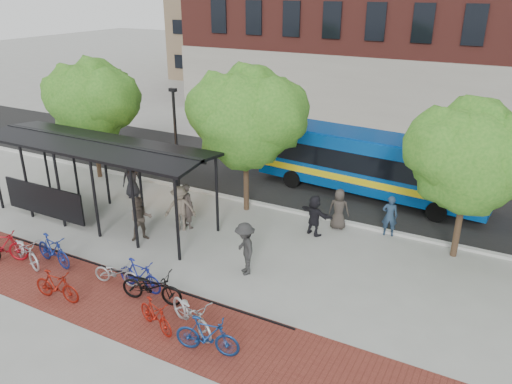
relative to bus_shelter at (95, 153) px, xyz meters
The scene contains 29 objects.
ground 8.68m from the bus_shelter, ahead, with size 160.00×160.00×0.00m, color #9E9E99.
asphalt_street 12.12m from the bus_shelter, 46.19° to the left, with size 160.00×8.00×0.01m, color black.
curb 9.74m from the bus_shelter, 28.84° to the left, with size 160.00×0.25×0.12m, color #B7B7B2.
brick_strip 8.19m from the bus_shelter, 36.40° to the right, with size 24.00×3.00×0.01m, color maroon.
bike_rack_rail 6.74m from the bus_shelter, 36.84° to the right, with size 12.00×0.05×0.95m, color black.
bus_shelter is the anchor object (origin of this frame).
tree_a 5.52m from the bus_shelter, 134.60° to the left, with size 4.90×4.00×6.18m.
tree_b 6.64m from the bus_shelter, 36.21° to the left, with size 5.15×4.20×6.47m.
tree_c 14.77m from the bus_shelter, 15.06° to the left, with size 4.66×3.80×5.92m.
lamp_post_left 4.24m from the bus_shelter, 74.47° to the left, with size 0.35×0.20×5.12m.
bus 12.57m from the bus_shelter, 40.21° to the left, with size 11.37×3.51×3.02m.
bike_1 5.10m from the bus_shelter, 98.27° to the right, with size 0.56×1.98×1.19m, color maroon.
bike_2 4.91m from the bus_shelter, 84.87° to the right, with size 0.73×2.08×1.09m, color #B2B3B5.
bike_3 4.66m from the bus_shelter, 71.45° to the right, with size 0.55×1.93×1.16m, color navy.
bike_5 6.66m from the bus_shelter, 59.28° to the right, with size 0.50×1.76×1.06m, color maroon.
bike_6 6.16m from the bus_shelter, 41.29° to the right, with size 0.59×1.70×0.89m, color #9B9B9E.
bike_7 6.73m from the bus_shelter, 34.89° to the right, with size 0.52×1.83×1.10m, color navy.
bike_8 7.54m from the bus_shelter, 33.58° to the right, with size 0.74×2.13×1.12m, color black.
bike_9 8.91m from the bus_shelter, 35.80° to the right, with size 0.46×1.64×0.98m, color maroon.
bike_10 9.42m from the bus_shelter, 29.81° to the right, with size 0.75×2.14×1.12m, color #AAAAAC.
bike_11 10.53m from the bus_shelter, 30.19° to the right, with size 0.54×1.90×1.14m, color navy.
pedestrian_0 3.30m from the bus_shelter, 100.15° to the left, with size 0.87×0.57×1.78m, color black.
pedestrian_1 4.46m from the bus_shelter, 14.85° to the left, with size 0.72×0.47×1.97m, color #3C3430.
pedestrian_3 4.30m from the bus_shelter, 10.21° to the left, with size 1.27×0.73×1.97m, color brown.
pedestrian_5 9.50m from the bus_shelter, 18.32° to the left, with size 1.60×0.51×1.72m, color black.
pedestrian_6 10.47m from the bus_shelter, 22.53° to the left, with size 0.86×0.56×1.75m, color #37312C.
pedestrian_7 12.46m from the bus_shelter, 20.40° to the left, with size 0.63×0.42×1.74m, color #21344D.
pedestrian_8 3.63m from the bus_shelter, 14.96° to the right, with size 0.89×0.70×1.84m, color #50443B.
pedestrian_9 8.07m from the bus_shelter, ahead, with size 1.26×0.73×1.95m, color #282828.
Camera 1 is at (7.16, -14.86, 9.52)m, focal length 35.00 mm.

